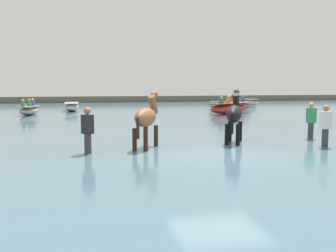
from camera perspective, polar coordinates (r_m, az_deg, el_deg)
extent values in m
plane|color=gray|center=(10.99, 7.37, -5.87)|extent=(120.00, 120.00, 0.00)
cube|color=#476675|center=(20.53, -2.45, 0.16)|extent=(90.00, 90.00, 0.32)
ellipsoid|color=black|center=(13.18, 9.61, 1.75)|extent=(1.13, 1.54, 0.59)
cylinder|color=black|center=(13.79, 8.99, -1.37)|extent=(0.14, 0.14, 1.00)
cylinder|color=black|center=(13.76, 10.46, -1.41)|extent=(0.14, 0.14, 1.00)
cylinder|color=black|center=(12.77, 8.57, -1.95)|extent=(0.14, 0.14, 1.00)
cylinder|color=black|center=(12.74, 10.15, -1.99)|extent=(0.14, 0.14, 1.00)
cylinder|color=black|center=(13.93, 9.89, 3.50)|extent=(0.45, 0.59, 0.68)
ellipsoid|color=black|center=(14.07, 9.96, 4.79)|extent=(0.42, 0.54, 0.25)
cylinder|color=black|center=(12.51, 9.33, 0.29)|extent=(0.09, 0.09, 0.63)
ellipsoid|color=brown|center=(11.92, -3.30, 1.27)|extent=(1.13, 1.50, 0.58)
cylinder|color=black|center=(12.54, -3.28, -2.08)|extent=(0.13, 0.13, 0.98)
cylinder|color=black|center=(12.44, -1.77, -2.14)|extent=(0.13, 0.13, 0.98)
cylinder|color=black|center=(11.60, -4.90, -2.75)|extent=(0.13, 0.13, 0.98)
cylinder|color=black|center=(11.49, -3.27, -2.83)|extent=(0.13, 0.13, 0.98)
cylinder|color=brown|center=(12.62, -2.19, 3.19)|extent=(0.45, 0.58, 0.66)
ellipsoid|color=brown|center=(12.74, -2.00, 4.59)|extent=(0.42, 0.53, 0.25)
cylinder|color=black|center=(11.31, -4.42, -0.36)|extent=(0.09, 0.09, 0.62)
ellipsoid|color=silver|center=(36.51, 10.89, 3.35)|extent=(2.96, 1.20, 0.59)
cube|color=gray|center=(36.49, 10.90, 3.84)|extent=(2.85, 1.15, 0.04)
cube|color=black|center=(36.00, 8.82, 3.96)|extent=(0.13, 0.17, 0.18)
cube|color=#3356A8|center=(36.56, 10.86, 4.11)|extent=(0.27, 0.19, 0.30)
sphere|color=beige|center=(36.56, 10.86, 4.49)|extent=(0.18, 0.18, 0.18)
ellipsoid|color=#B2AD9E|center=(31.00, 9.00, 2.92)|extent=(3.42, 3.07, 0.59)
cube|color=slate|center=(30.99, 9.01, 3.51)|extent=(3.28, 2.94, 0.04)
cube|color=black|center=(31.52, 6.06, 3.72)|extent=(0.19, 0.20, 0.18)
cube|color=#3356A8|center=(30.83, 10.85, 3.78)|extent=(0.32, 0.30, 0.30)
sphere|color=#A37556|center=(30.82, 10.86, 4.22)|extent=(0.18, 0.18, 0.18)
cube|color=red|center=(30.94, 9.00, 3.82)|extent=(0.32, 0.30, 0.30)
sphere|color=beige|center=(30.94, 9.01, 4.26)|extent=(0.18, 0.18, 0.18)
ellipsoid|color=#BC382D|center=(26.50, 8.87, 2.51)|extent=(3.68, 2.88, 0.69)
cube|color=maroon|center=(26.48, 8.88, 3.30)|extent=(3.53, 2.77, 0.04)
cube|color=#388E51|center=(25.59, 7.83, 3.60)|extent=(0.32, 0.29, 0.30)
sphere|color=tan|center=(25.59, 7.84, 4.14)|extent=(0.18, 0.18, 0.18)
cube|color=gold|center=(26.52, 8.75, 3.67)|extent=(0.32, 0.29, 0.30)
sphere|color=tan|center=(26.51, 8.76, 4.19)|extent=(0.18, 0.18, 0.18)
ellipsoid|color=#B2AD9E|center=(26.84, -19.62, 2.10)|extent=(1.43, 2.66, 0.52)
cube|color=slate|center=(26.83, -19.64, 2.70)|extent=(1.38, 2.55, 0.04)
cube|color=#3356A8|center=(27.48, -19.13, 3.15)|extent=(0.23, 0.29, 0.30)
sphere|color=beige|center=(27.47, -19.15, 3.65)|extent=(0.18, 0.18, 0.18)
cube|color=#388E51|center=(26.81, -19.60, 3.07)|extent=(0.23, 0.29, 0.30)
sphere|color=tan|center=(26.80, -19.62, 3.58)|extent=(0.18, 0.18, 0.18)
cube|color=#388E51|center=(26.19, -20.40, 2.98)|extent=(0.23, 0.29, 0.30)
sphere|color=tan|center=(26.18, -20.42, 3.50)|extent=(0.18, 0.18, 0.18)
ellipsoid|color=silver|center=(30.01, -13.89, 2.70)|extent=(1.13, 3.20, 0.57)
cube|color=gray|center=(30.00, -13.91, 3.28)|extent=(1.09, 3.07, 0.04)
cylinder|color=#383842|center=(11.35, -11.60, -3.31)|extent=(0.20, 0.20, 0.88)
cube|color=#232328|center=(11.26, -11.68, 0.26)|extent=(0.37, 0.37, 0.54)
sphere|color=#A37556|center=(11.23, -11.72, 2.19)|extent=(0.20, 0.20, 0.20)
cylinder|color=#383842|center=(15.15, 20.08, -1.22)|extent=(0.20, 0.20, 0.88)
cube|color=#388E51|center=(15.08, 20.18, 1.45)|extent=(0.36, 0.28, 0.54)
sphere|color=tan|center=(15.06, 20.23, 2.89)|extent=(0.20, 0.20, 0.20)
cylinder|color=#383842|center=(13.28, 21.91, -2.28)|extent=(0.20, 0.20, 0.88)
cube|color=white|center=(13.20, 22.03, 0.78)|extent=(0.32, 0.20, 0.54)
sphere|color=#A37556|center=(13.17, 22.10, 2.42)|extent=(0.20, 0.20, 0.20)
cube|color=#605B4C|center=(44.64, -8.30, 3.73)|extent=(80.00, 2.40, 1.00)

